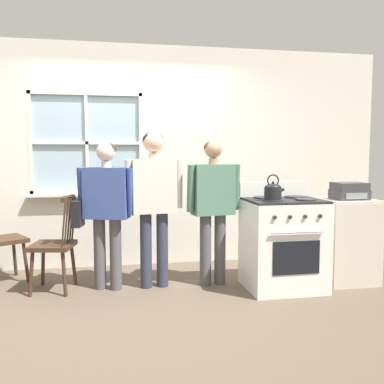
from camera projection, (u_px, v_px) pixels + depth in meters
name	position (u px, v px, depth m)	size (l,w,h in m)	color
ground_plane	(142.00, 302.00, 4.01)	(16.00, 16.00, 0.00)	brown
wall_back	(136.00, 157.00, 5.26)	(6.40, 0.16, 2.70)	silver
chair_by_window	(55.00, 246.00, 4.30)	(0.47, 0.48, 0.97)	#3D2819
chair_near_wall	(2.00, 241.00, 4.57)	(0.56, 0.57, 0.97)	#3D2819
person_elderly_left	(107.00, 202.00, 4.31)	(0.59, 0.34, 1.50)	#4C4C51
person_teen_center	(154.00, 193.00, 4.37)	(0.60, 0.24, 1.60)	#2D3347
person_adult_right	(213.00, 199.00, 4.46)	(0.59, 0.27, 1.52)	#4C4C51
stove	(283.00, 243.00, 4.38)	(0.76, 0.68, 1.08)	white
kettle	(273.00, 191.00, 4.17)	(0.21, 0.17, 0.25)	black
potted_plant	(113.00, 185.00, 5.15)	(0.14, 0.14, 0.36)	#935B3D
handbag	(77.00, 213.00, 4.27)	(0.21, 0.23, 0.31)	black
side_counter	(347.00, 241.00, 4.60)	(0.55, 0.50, 0.90)	beige
stereo	(349.00, 191.00, 4.53)	(0.34, 0.29, 0.18)	#38383A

